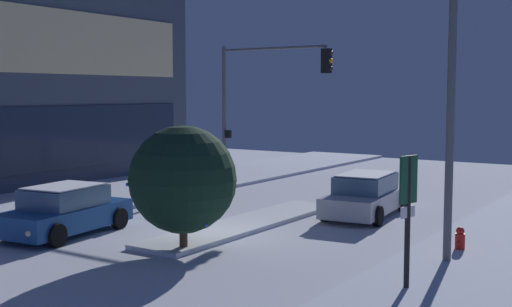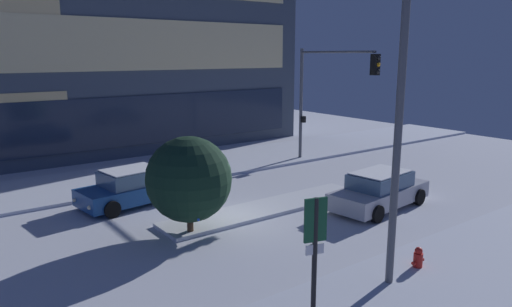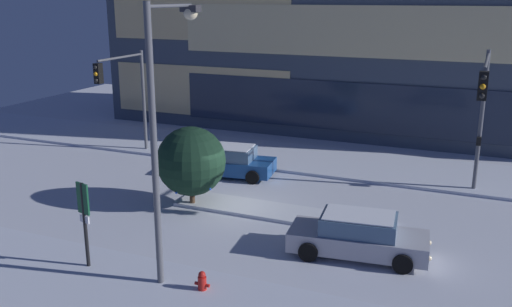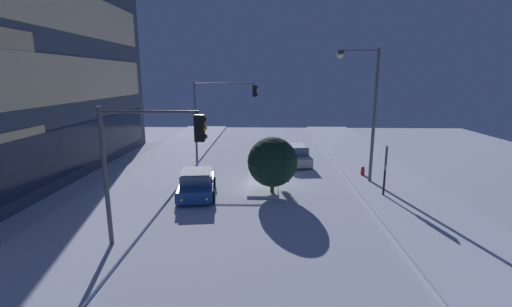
{
  "view_description": "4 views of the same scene",
  "coord_description": "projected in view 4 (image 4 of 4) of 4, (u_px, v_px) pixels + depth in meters",
  "views": [
    {
      "loc": [
        -14.96,
        -11.69,
        4.28
      ],
      "look_at": [
        2.12,
        -0.37,
        2.39
      ],
      "focal_mm": 46.62,
      "sensor_mm": 36.0,
      "label": 1
    },
    {
      "loc": [
        -8.59,
        -13.88,
        6.04
      ],
      "look_at": [
        2.56,
        1.22,
        2.08
      ],
      "focal_mm": 33.02,
      "sensor_mm": 36.0,
      "label": 2
    },
    {
      "loc": [
        9.81,
        -19.87,
        8.6
      ],
      "look_at": [
        1.53,
        -0.33,
        2.61
      ],
      "focal_mm": 39.52,
      "sensor_mm": 36.0,
      "label": 3
    },
    {
      "loc": [
        -20.92,
        -0.0,
        6.79
      ],
      "look_at": [
        0.77,
        0.66,
        1.98
      ],
      "focal_mm": 24.49,
      "sensor_mm": 36.0,
      "label": 4
    }
  ],
  "objects": [
    {
      "name": "ground",
      "position": [
        266.0,
        187.0,
        21.88
      ],
      "size": [
        52.0,
        52.0,
        0.0
      ],
      "primitive_type": "plane",
      "color": "silver"
    },
    {
      "name": "curb_strip_near",
      "position": [
        396.0,
        187.0,
        21.62
      ],
      "size": [
        52.0,
        5.2,
        0.14
      ],
      "primitive_type": "cube",
      "color": "silver",
      "rests_on": "ground"
    },
    {
      "name": "curb_strip_far",
      "position": [
        139.0,
        185.0,
        22.11
      ],
      "size": [
        52.0,
        5.2,
        0.14
      ],
      "primitive_type": "cube",
      "color": "silver",
      "rests_on": "ground"
    },
    {
      "name": "median_strip",
      "position": [
        263.0,
        175.0,
        24.2
      ],
      "size": [
        9.0,
        1.8,
        0.14
      ],
      "primitive_type": "cube",
      "color": "silver",
      "rests_on": "ground"
    },
    {
      "name": "car_near",
      "position": [
        295.0,
        155.0,
        27.64
      ],
      "size": [
        4.88,
        2.43,
        1.49
      ],
      "rotation": [
        0.0,
        0.0,
        0.11
      ],
      "color": "#B7B7C1",
      "rests_on": "ground"
    },
    {
      "name": "car_far",
      "position": [
        197.0,
        184.0,
        20.21
      ],
      "size": [
        4.48,
        2.53,
        1.49
      ],
      "rotation": [
        0.0,
        0.0,
        3.27
      ],
      "color": "#19478C",
      "rests_on": "ground"
    },
    {
      "name": "traffic_light_corner_far_left",
      "position": [
        146.0,
        152.0,
        13.28
      ],
      "size": [
        0.32,
        4.13,
        5.7
      ],
      "rotation": [
        0.0,
        0.0,
        -1.57
      ],
      "color": "#565960",
      "rests_on": "ground"
    },
    {
      "name": "traffic_light_corner_far_right",
      "position": [
        219.0,
        104.0,
        30.3
      ],
      "size": [
        0.32,
        5.58,
        6.37
      ],
      "rotation": [
        0.0,
        0.0,
        -1.57
      ],
      "color": "#565960",
      "rests_on": "ground"
    },
    {
      "name": "street_lamp_arched",
      "position": [
        365.0,
        99.0,
        21.58
      ],
      "size": [
        0.56,
        2.63,
        8.46
      ],
      "rotation": [
        0.0,
        0.0,
        1.56
      ],
      "color": "#565960",
      "rests_on": "ground"
    },
    {
      "name": "fire_hydrant",
      "position": [
        363.0,
        172.0,
        24.01
      ],
      "size": [
        0.48,
        0.26,
        0.73
      ],
      "color": "red",
      "rests_on": "ground"
    },
    {
      "name": "parking_info_sign",
      "position": [
        386.0,
        165.0,
        19.64
      ],
      "size": [
        0.55,
        0.2,
        2.96
      ],
      "rotation": [
        0.0,
        0.0,
        1.3
      ],
      "color": "black",
      "rests_on": "ground"
    },
    {
      "name": "decorated_tree_median",
      "position": [
        272.0,
        162.0,
        20.09
      ],
      "size": [
        2.89,
        2.89,
        3.41
      ],
      "color": "#473323",
      "rests_on": "ground"
    }
  ]
}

